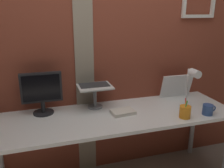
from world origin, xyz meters
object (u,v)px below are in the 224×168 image
laptop (93,80)px  pen_cup (185,112)px  monitor (42,91)px  coffee_mug (208,110)px  whiteboard_panel (177,86)px  desk_lamp (191,84)px

laptop → pen_cup: bearing=-37.2°
monitor → coffee_mug: (1.37, -0.44, -0.17)m
monitor → whiteboard_panel: bearing=1.4°
whiteboard_panel → pen_cup: whiteboard_panel is taller
monitor → pen_cup: monitor is taller
laptop → whiteboard_panel: 0.89m
whiteboard_panel → pen_cup: bearing=-112.8°
whiteboard_panel → desk_lamp: desk_lamp is taller
pen_cup → coffee_mug: pen_cup is taller
monitor → coffee_mug: monitor is taller
whiteboard_panel → coffee_mug: (0.03, -0.47, -0.08)m
laptop → pen_cup: 0.87m
laptop → coffee_mug: 1.06m
laptop → desk_lamp: laptop is taller
monitor → pen_cup: (1.14, -0.44, -0.16)m
monitor → desk_lamp: (1.30, -0.26, 0.02)m
pen_cup → desk_lamp: bearing=48.1°
laptop → pen_cup: size_ratio=1.92×
laptop → pen_cup: laptop is taller
whiteboard_panel → pen_cup: size_ratio=1.99×
desk_lamp → pen_cup: 0.30m
monitor → laptop: 0.47m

